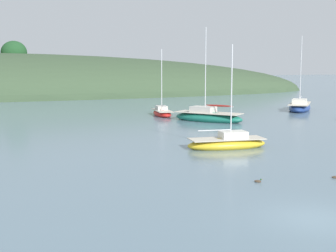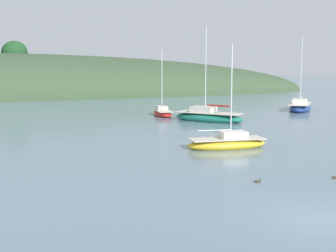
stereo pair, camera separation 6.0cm
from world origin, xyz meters
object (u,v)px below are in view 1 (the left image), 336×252
sailboat_cream_ketch (227,143)px  sailboat_blue_center (208,117)px  sailboat_white_near (300,107)px  sailboat_yellow_far (162,113)px  duck_lone_right (258,181)px  duck_lead (335,177)px

sailboat_cream_ketch → sailboat_blue_center: size_ratio=0.76×
sailboat_white_near → sailboat_blue_center: bearing=-155.7°
sailboat_yellow_far → sailboat_blue_center: (3.17, -6.55, 0.12)m
duck_lone_right → sailboat_blue_center: bearing=73.9°
sailboat_blue_center → duck_lead: bearing=-96.4°
sailboat_yellow_far → duck_lone_right: sailboat_yellow_far is taller
sailboat_yellow_far → sailboat_white_near: (18.86, 0.52, 0.11)m
sailboat_cream_ketch → sailboat_yellow_far: sailboat_yellow_far is taller
sailboat_white_near → duck_lead: (-18.56, -32.71, -0.40)m
sailboat_cream_ketch → sailboat_blue_center: bearing=73.2°
sailboat_cream_ketch → sailboat_blue_center: sailboat_blue_center is taller
sailboat_blue_center → sailboat_white_near: sailboat_blue_center is taller
sailboat_yellow_far → duck_lead: (0.30, -32.19, -0.29)m
sailboat_white_near → duck_lone_right: (-22.98, -32.29, -0.40)m
sailboat_blue_center → duck_lead: sailboat_blue_center is taller
sailboat_cream_ketch → duck_lead: bearing=-79.9°
sailboat_yellow_far → sailboat_blue_center: bearing=-64.2°
sailboat_yellow_far → sailboat_blue_center: size_ratio=0.78×
sailboat_cream_ketch → duck_lone_right: (-2.61, -9.71, -0.31)m
sailboat_yellow_far → duck_lead: size_ratio=19.07×
sailboat_white_near → duck_lone_right: 39.63m
duck_lone_right → sailboat_cream_ketch: bearing=75.0°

